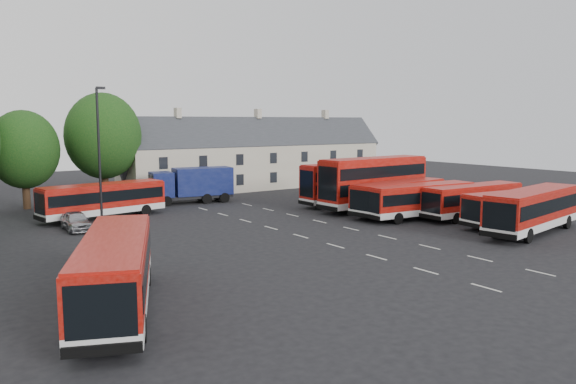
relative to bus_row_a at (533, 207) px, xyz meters
name	(u,v)px	position (x,y,z in m)	size (l,w,h in m)	color
ground	(317,241)	(-15.14, 7.35, -2.02)	(140.00, 140.00, 0.00)	black
lane_markings	(327,232)	(-12.64, 9.35, -2.01)	(5.15, 33.80, 0.01)	beige
terrace_houses	(258,158)	(-1.14, 37.35, 1.84)	(35.70, 7.13, 10.06)	beige
bus_row_a	(533,207)	(0.00, 0.00, 0.00)	(12.18, 4.66, 3.36)	silver
bus_row_b	(516,206)	(1.45, 2.40, -0.30)	(10.30, 3.45, 2.86)	silver
bus_row_c	(473,198)	(1.85, 6.84, -0.23)	(10.61, 2.89, 2.97)	silver
bus_row_d	(420,198)	(-2.06, 9.36, -0.19)	(10.99, 3.56, 3.05)	silver
bus_row_e	(399,195)	(-2.12, 11.87, -0.18)	(11.05, 3.61, 3.07)	silver
bus_dd_south	(374,180)	(-1.63, 15.64, 0.84)	(12.40, 3.53, 5.03)	silver
bus_dd_north	(347,181)	(-1.83, 19.36, 0.41)	(10.42, 2.46, 4.27)	silver
bus_west	(115,267)	(-31.85, 0.74, 0.04)	(7.23, 12.24, 3.43)	silver
bus_north	(103,198)	(-24.72, 25.57, -0.17)	(11.15, 4.09, 3.08)	silver
box_truck	(193,183)	(-14.10, 29.67, 0.04)	(8.71, 3.99, 3.67)	black
silver_car	(76,221)	(-28.17, 21.37, -1.27)	(1.78, 4.42, 1.50)	#9EA0A5
lamppost	(100,154)	(-26.33, 20.69, 3.94)	(0.78, 0.36, 11.17)	black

